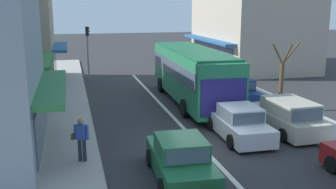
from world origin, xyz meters
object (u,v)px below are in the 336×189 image
Objects in this scene: city_bus at (192,72)px; pedestrian_with_handbag_near at (81,137)px; sedan_adjacent_lane_lead at (181,160)px; traffic_light_downstreet at (88,44)px; parked_sedan_kerb_third at (237,91)px; sedan_behind_bus_mid at (239,123)px; street_tree_right at (282,79)px; parked_wagon_kerb_second at (286,116)px.

city_bus reaches higher than pedestrian_with_handbag_near.
sedan_adjacent_lane_lead is 1.02× the size of traffic_light_downstreet.
parked_sedan_kerb_third is at bearing -11.25° from city_bus.
traffic_light_downstreet is at bearing 110.65° from sedan_behind_bus_mid.
sedan_behind_bus_mid is at bearing 11.34° from pedestrian_with_handbag_near.
city_bus is at bearing -56.20° from traffic_light_downstreet.
traffic_light_downstreet is at bearing 131.21° from street_tree_right.
street_tree_right is at bearing 42.29° from sedan_behind_bus_mid.
pedestrian_with_handbag_near is at bearing -168.66° from sedan_behind_bus_mid.
sedan_behind_bus_mid is at bearing -174.30° from parked_wagon_kerb_second.
sedan_behind_bus_mid is (0.06, -6.74, -1.22)m from city_bus.
street_tree_right reaches higher than parked_wagon_kerb_second.
sedan_adjacent_lane_lead is at bearing -136.94° from sedan_behind_bus_mid.
street_tree_right is (9.96, -11.37, -1.07)m from traffic_light_downstreet.
sedan_adjacent_lane_lead is 18.88m from traffic_light_downstreet.
parked_sedan_kerb_third is 12.15m from pedestrian_with_handbag_near.
street_tree_right is (7.89, 7.27, 1.13)m from sedan_adjacent_lane_lead.
sedan_adjacent_lane_lead is 10.78m from street_tree_right.
traffic_light_downstreet reaches higher than city_bus.
street_tree_right reaches higher than city_bus.
sedan_behind_bus_mid is at bearing -69.35° from traffic_light_downstreet.
street_tree_right is at bearing 42.65° from sedan_adjacent_lane_lead.
sedan_behind_bus_mid is (3.66, 3.42, 0.00)m from sedan_adjacent_lane_lead.
parked_wagon_kerb_second reaches higher than sedan_behind_bus_mid.
parked_sedan_kerb_third is 12.49m from traffic_light_downstreet.
sedan_behind_bus_mid is at bearing -137.71° from street_tree_right.
sedan_behind_bus_mid is 2.60× the size of pedestrian_with_handbag_near.
parked_sedan_kerb_third is (6.29, 9.63, 0.00)m from sedan_adjacent_lane_lead.
traffic_light_downstreet is 16.73m from pedestrian_with_handbag_near.
sedan_adjacent_lane_lead and sedan_behind_bus_mid have the same top height.
sedan_adjacent_lane_lead is at bearing -149.12° from parked_wagon_kerb_second.
parked_wagon_kerb_second is at bearing -61.28° from traffic_light_downstreet.
sedan_adjacent_lane_lead is 1.01× the size of sedan_behind_bus_mid.
sedan_behind_bus_mid is 2.48m from parked_wagon_kerb_second.
pedestrian_with_handbag_near is (-6.86, -1.38, 0.40)m from sedan_behind_bus_mid.
sedan_adjacent_lane_lead is at bearing -83.66° from traffic_light_downstreet.
street_tree_right reaches higher than pedestrian_with_handbag_near.
street_tree_right reaches higher than sedan_behind_bus_mid.
traffic_light_downstreet is 2.58× the size of pedestrian_with_handbag_near.
parked_wagon_kerb_second is 1.08× the size of traffic_light_downstreet.
parked_sedan_kerb_third is at bearing 67.05° from sedan_behind_bus_mid.
traffic_light_downstreet is at bearing 96.34° from sedan_adjacent_lane_lead.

